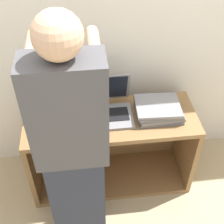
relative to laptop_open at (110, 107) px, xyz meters
The scene contains 7 objects.
ground_plane 0.79m from the laptop_open, 90.00° to the right, with size 12.00×12.00×0.00m, color tan.
wall_back 0.54m from the laptop_open, 90.00° to the left, with size 8.00×0.05×2.40m.
cart 0.40m from the laptop_open, 90.00° to the left, with size 1.24×0.47×0.68m.
laptop_open is the anchor object (origin of this frame).
laptop_stack_left 0.35m from the laptop_open, behind, with size 0.34×0.27×0.07m.
laptop_stack_right 0.34m from the laptop_open, ahead, with size 0.33×0.28×0.09m.
person 0.56m from the laptop_open, 119.01° to the right, with size 0.40×0.53×1.69m.
Camera 1 is at (-0.18, -1.37, 2.20)m, focal length 50.00 mm.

